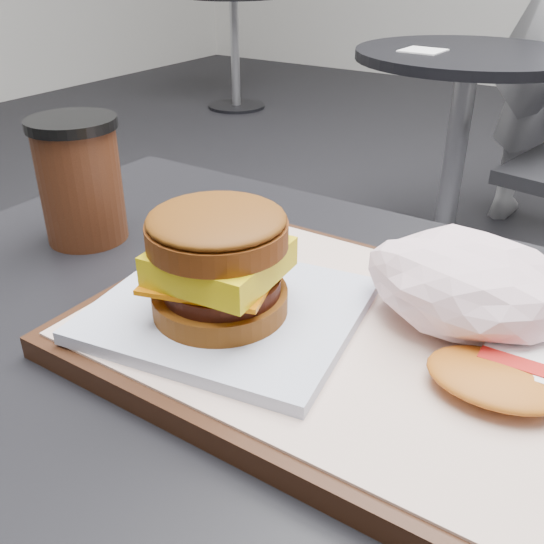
{
  "coord_description": "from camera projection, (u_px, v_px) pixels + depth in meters",
  "views": [
    {
      "loc": [
        0.21,
        -0.31,
        1.04
      ],
      "look_at": [
        0.01,
        0.01,
        0.83
      ],
      "focal_mm": 40.0,
      "sensor_mm": 36.0,
      "label": 1
    }
  ],
  "objects": [
    {
      "name": "customer_table",
      "position": [
        264.0,
        515.0,
        0.55
      ],
      "size": [
        0.8,
        0.6,
        0.77
      ],
      "color": "#A5A5AA",
      "rests_on": "ground"
    },
    {
      "name": "serving_tray",
      "position": [
        341.0,
        337.0,
        0.45
      ],
      "size": [
        0.38,
        0.28,
        0.02
      ],
      "color": "black",
      "rests_on": "customer_table"
    },
    {
      "name": "breakfast_sandwich",
      "position": [
        222.0,
        274.0,
        0.44
      ],
      "size": [
        0.21,
        0.2,
        0.09
      ],
      "color": "silver",
      "rests_on": "serving_tray"
    },
    {
      "name": "hash_brown",
      "position": [
        528.0,
        376.0,
        0.38
      ],
      "size": [
        0.12,
        0.09,
        0.02
      ],
      "color": "white",
      "rests_on": "serving_tray"
    },
    {
      "name": "crumpled_wrapper",
      "position": [
        470.0,
        284.0,
        0.44
      ],
      "size": [
        0.15,
        0.12,
        0.07
      ],
      "primitive_type": null,
      "color": "white",
      "rests_on": "serving_tray"
    },
    {
      "name": "coffee_cup",
      "position": [
        80.0,
        180.0,
        0.6
      ],
      "size": [
        0.09,
        0.09,
        0.13
      ],
      "color": "#431F10",
      "rests_on": "customer_table"
    },
    {
      "name": "neighbor_table",
      "position": [
        461.0,
        116.0,
        1.94
      ],
      "size": [
        0.7,
        0.7,
        0.75
      ],
      "color": "black",
      "rests_on": "ground"
    },
    {
      "name": "napkin",
      "position": [
        423.0,
        50.0,
        1.83
      ],
      "size": [
        0.13,
        0.13,
        0.0
      ],
      "primitive_type": "cube",
      "rotation": [
        0.0,
        0.0,
        -0.04
      ],
      "color": "white",
      "rests_on": "neighbor_table"
    },
    {
      "name": "bg_table_mid",
      "position": [
        234.0,
        23.0,
        4.06
      ],
      "size": [
        0.66,
        0.66,
        0.75
      ],
      "color": "black",
      "rests_on": "ground"
    }
  ]
}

